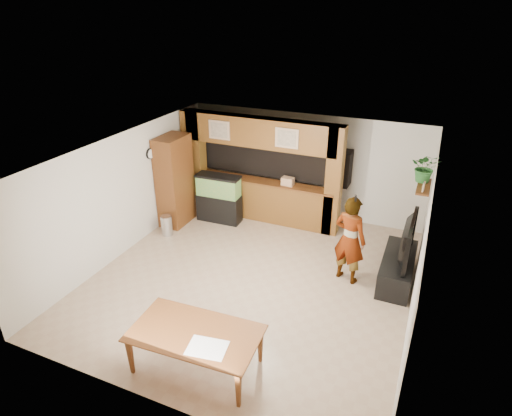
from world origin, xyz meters
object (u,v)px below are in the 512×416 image
at_px(pantry_cabinet, 175,181).
at_px(person, 350,240).
at_px(dining_table, 195,352).
at_px(television, 402,239).
at_px(aquarium, 219,199).

relative_size(pantry_cabinet, person, 1.23).
bearing_deg(dining_table, person, 61.11).
xyz_separation_m(television, dining_table, (-2.48, -3.55, -0.61)).
bearing_deg(pantry_cabinet, person, -9.97).
relative_size(pantry_cabinet, television, 1.56).
relative_size(aquarium, dining_table, 0.64).
xyz_separation_m(aquarium, person, (3.49, -1.25, 0.30)).
xyz_separation_m(aquarium, television, (4.42, -0.90, 0.35)).
xyz_separation_m(television, person, (-0.92, -0.35, -0.04)).
bearing_deg(aquarium, television, -13.85).
distance_m(pantry_cabinet, television, 5.37).
bearing_deg(dining_table, television, 52.08).
height_order(pantry_cabinet, television, pantry_cabinet).
distance_m(pantry_cabinet, person, 4.50).
bearing_deg(television, aquarium, 79.20).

